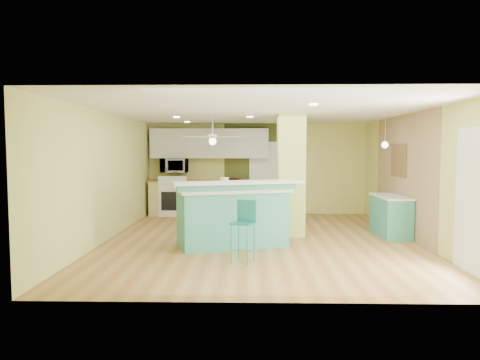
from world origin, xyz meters
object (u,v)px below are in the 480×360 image
(bar_stool, at_px, (244,221))
(peninsula, at_px, (232,215))
(canister, at_px, (224,182))
(side_counter, at_px, (390,216))
(fruit_bowl, at_px, (234,179))

(bar_stool, bearing_deg, peninsula, 125.57)
(peninsula, xyz_separation_m, canister, (-0.15, 0.25, 0.59))
(bar_stool, xyz_separation_m, side_counter, (2.99, 2.11, -0.24))
(fruit_bowl, relative_size, canister, 1.76)
(peninsula, relative_size, canister, 13.13)
(bar_stool, height_order, side_counter, bar_stool)
(peninsula, relative_size, fruit_bowl, 7.45)
(peninsula, xyz_separation_m, bar_stool, (0.25, -1.14, 0.09))
(bar_stool, xyz_separation_m, fruit_bowl, (-0.33, 4.81, 0.33))
(fruit_bowl, bearing_deg, canister, -91.16)
(peninsula, xyz_separation_m, side_counter, (3.23, 0.96, -0.15))
(side_counter, bearing_deg, bar_stool, -144.79)
(fruit_bowl, bearing_deg, bar_stool, -86.11)
(bar_stool, relative_size, side_counter, 0.76)
(bar_stool, xyz_separation_m, canister, (-0.40, 1.40, 0.50))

